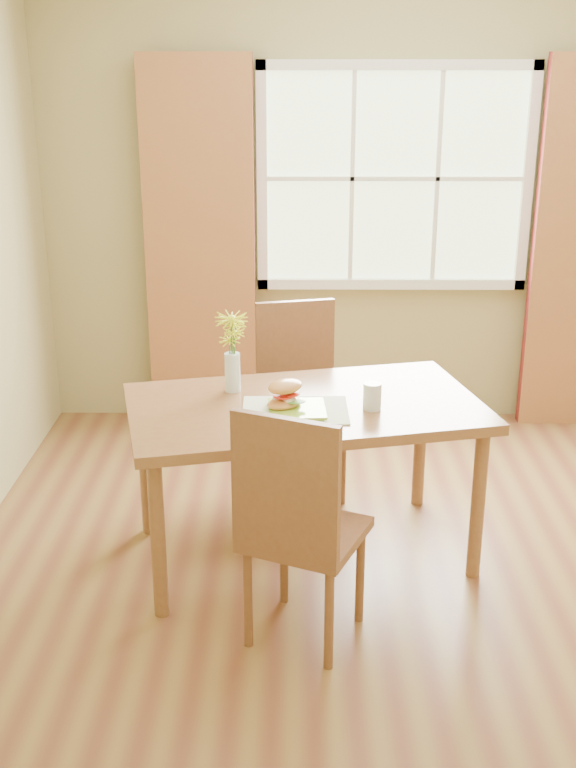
% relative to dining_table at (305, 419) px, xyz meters
% --- Properties ---
extents(room, '(4.24, 3.84, 2.74)m').
position_rel_dining_table_xyz_m(room, '(0.54, -0.15, 0.68)').
color(room, brown).
rests_on(room, ground).
extents(window, '(1.62, 0.06, 1.32)m').
position_rel_dining_table_xyz_m(window, '(0.54, 1.72, 0.83)').
color(window, '#B6CC9A').
rests_on(window, room).
extents(curtain_left, '(0.65, 0.08, 2.20)m').
position_rel_dining_table_xyz_m(curtain_left, '(-0.61, 1.63, 0.43)').
color(curtain_left, maroon).
rests_on(curtain_left, room).
extents(dining_table, '(1.68, 1.18, 0.74)m').
position_rel_dining_table_xyz_m(dining_table, '(0.00, 0.00, 0.00)').
color(dining_table, brown).
rests_on(dining_table, room).
extents(chair_near, '(0.54, 0.54, 0.99)m').
position_rel_dining_table_xyz_m(chair_near, '(-0.03, -0.70, -0.12)').
color(chair_near, brown).
rests_on(chair_near, room).
extents(chair_far, '(0.50, 0.50, 0.99)m').
position_rel_dining_table_xyz_m(chair_far, '(-0.02, 0.70, -0.12)').
color(chair_far, brown).
rests_on(chair_far, room).
extents(placemat, '(0.45, 0.34, 0.01)m').
position_rel_dining_table_xyz_m(placemat, '(-0.04, -0.10, 0.08)').
color(placemat, beige).
rests_on(placemat, dining_table).
extents(plate, '(0.25, 0.25, 0.01)m').
position_rel_dining_table_xyz_m(plate, '(-0.03, -0.13, 0.09)').
color(plate, '#89B62D').
rests_on(plate, placemat).
extents(croissant_sandwich, '(0.20, 0.19, 0.13)m').
position_rel_dining_table_xyz_m(croissant_sandwich, '(-0.08, -0.11, 0.16)').
color(croissant_sandwich, '#DE8B4B').
rests_on(croissant_sandwich, plate).
extents(water_glass, '(0.08, 0.08, 0.12)m').
position_rel_dining_table_xyz_m(water_glass, '(0.29, -0.07, 0.13)').
color(water_glass, silver).
rests_on(water_glass, dining_table).
extents(flower_vase, '(0.15, 0.15, 0.36)m').
position_rel_dining_table_xyz_m(flower_vase, '(-0.32, 0.15, 0.30)').
color(flower_vase, silver).
rests_on(flower_vase, dining_table).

